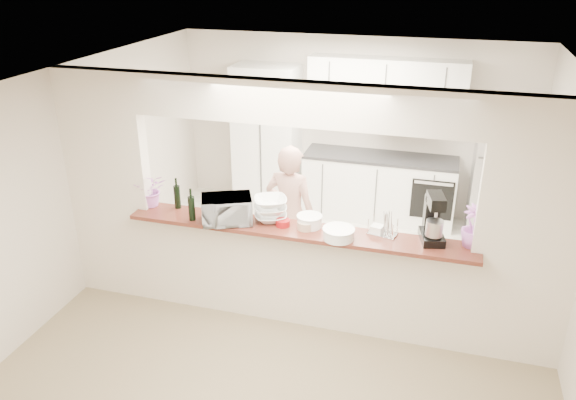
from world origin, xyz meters
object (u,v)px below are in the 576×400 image
at_px(refrigerator, 502,175).
at_px(person, 290,215).
at_px(toaster_oven, 227,210).
at_px(stand_mixer, 433,220).

distance_m(refrigerator, person, 3.00).
bearing_deg(refrigerator, toaster_oven, -135.00).
height_order(stand_mixer, person, person).
bearing_deg(refrigerator, person, -141.95).
bearing_deg(stand_mixer, person, 154.78).
height_order(toaster_oven, stand_mixer, stand_mixer).
distance_m(toaster_oven, person, 1.06).
relative_size(toaster_oven, stand_mixer, 1.04).
relative_size(stand_mixer, person, 0.29).
xyz_separation_m(toaster_oven, person, (0.39, 0.90, -0.41)).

